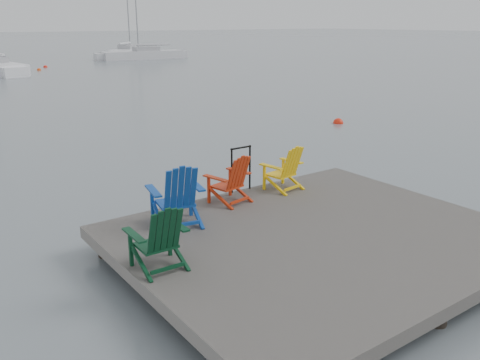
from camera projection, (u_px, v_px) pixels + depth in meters
ground at (317, 261)px, 8.26m from camera, size 400.00×400.00×0.00m
dock at (318, 242)px, 8.15m from camera, size 6.00×5.00×1.40m
handrail at (241, 164)px, 9.98m from camera, size 0.48×0.04×0.90m
chair_green at (160, 237)px, 6.80m from camera, size 0.76×0.71×0.94m
chair_blue at (177, 195)px, 8.25m from camera, size 0.97×0.92×1.07m
chair_red at (231, 179)px, 9.33m from camera, size 0.83×0.79×0.92m
chair_yellow at (285, 168)px, 10.06m from camera, size 0.80×0.75×0.91m
sailboat_mid at (129, 53)px, 57.23m from camera, size 7.08×7.15×11.08m
sailboat_far at (143, 55)px, 52.63m from camera, size 8.52×2.87×11.56m
buoy_a at (338, 123)px, 19.44m from camera, size 0.39×0.39×0.39m
buoy_c at (39, 70)px, 40.51m from camera, size 0.34×0.34×0.34m
buoy_d at (45, 67)px, 43.07m from camera, size 0.35×0.35×0.35m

